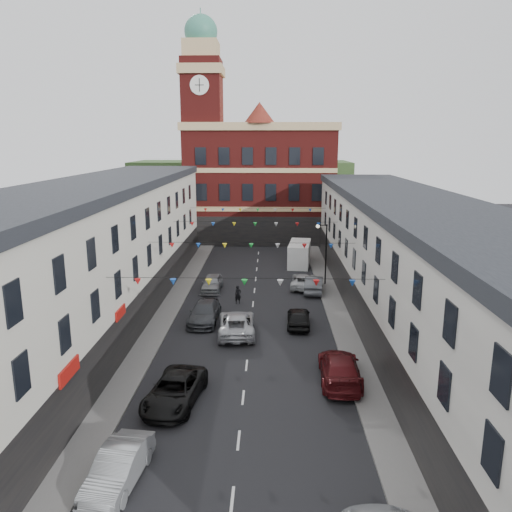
# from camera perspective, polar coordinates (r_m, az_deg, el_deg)

# --- Properties ---
(ground) EXTENTS (160.00, 160.00, 0.00)m
(ground) POSITION_cam_1_polar(r_m,az_deg,el_deg) (35.50, -0.79, -9.63)
(ground) COLOR black
(ground) RESTS_ON ground
(pavement_left) EXTENTS (1.80, 64.00, 0.15)m
(pavement_left) POSITION_cam_1_polar(r_m,az_deg,el_deg) (38.21, -11.16, -8.08)
(pavement_left) COLOR #605E5B
(pavement_left) RESTS_ON ground
(pavement_right) EXTENTS (1.80, 64.00, 0.15)m
(pavement_right) POSITION_cam_1_polar(r_m,az_deg,el_deg) (37.70, 9.99, -8.33)
(pavement_right) COLOR #605E5B
(pavement_right) RESTS_ON ground
(terrace_left) EXTENTS (8.40, 56.00, 10.70)m
(terrace_left) POSITION_cam_1_polar(r_m,az_deg,el_deg) (37.16, -19.21, -0.66)
(terrace_left) COLOR beige
(terrace_left) RESTS_ON ground
(terrace_right) EXTENTS (8.40, 56.00, 9.70)m
(terrace_right) POSITION_cam_1_polar(r_m,az_deg,el_deg) (36.38, 18.14, -1.67)
(terrace_right) COLOR beige
(terrace_right) RESTS_ON ground
(civic_building) EXTENTS (20.60, 13.30, 18.50)m
(civic_building) POSITION_cam_1_polar(r_m,az_deg,el_deg) (70.91, 0.48, 8.52)
(civic_building) COLOR maroon
(civic_building) RESTS_ON ground
(clock_tower) EXTENTS (5.60, 5.60, 30.00)m
(clock_tower) POSITION_cam_1_polar(r_m,az_deg,el_deg) (68.33, -6.06, 13.99)
(clock_tower) COLOR maroon
(clock_tower) RESTS_ON ground
(distant_hill) EXTENTS (40.00, 14.00, 10.00)m
(distant_hill) POSITION_cam_1_polar(r_m,az_deg,el_deg) (95.29, -1.67, 7.77)
(distant_hill) COLOR #304E24
(distant_hill) RESTS_ON ground
(street_lamp) EXTENTS (1.10, 0.36, 6.00)m
(street_lamp) POSITION_cam_1_polar(r_m,az_deg,el_deg) (48.02, 7.73, 1.16)
(street_lamp) COLOR black
(street_lamp) RESTS_ON ground
(car_left_b) EXTENTS (2.10, 4.71, 1.50)m
(car_left_b) POSITION_cam_1_polar(r_m,az_deg,el_deg) (22.64, -15.46, -22.26)
(car_left_b) COLOR gray
(car_left_b) RESTS_ON ground
(car_left_c) EXTENTS (3.18, 5.63, 1.49)m
(car_left_c) POSITION_cam_1_polar(r_m,az_deg,el_deg) (27.73, -9.28, -14.93)
(car_left_c) COLOR black
(car_left_c) RESTS_ON ground
(car_left_d) EXTENTS (2.32, 5.30, 1.52)m
(car_left_d) POSITION_cam_1_polar(r_m,az_deg,el_deg) (38.93, -5.90, -6.42)
(car_left_d) COLOR #383B3F
(car_left_d) RESTS_ON ground
(car_left_e) EXTENTS (1.85, 4.38, 1.48)m
(car_left_e) POSITION_cam_1_polar(r_m,az_deg,el_deg) (46.82, -5.04, -3.08)
(car_left_e) COLOR gray
(car_left_e) RESTS_ON ground
(car_right_c) EXTENTS (2.52, 5.73, 1.64)m
(car_right_c) POSITION_cam_1_polar(r_m,az_deg,el_deg) (29.97, 9.54, -12.55)
(car_right_c) COLOR #511013
(car_right_c) RESTS_ON ground
(car_right_d) EXTENTS (1.89, 4.30, 1.44)m
(car_right_d) POSITION_cam_1_polar(r_m,az_deg,el_deg) (37.97, 4.89, -6.97)
(car_right_d) COLOR black
(car_right_d) RESTS_ON ground
(car_right_e) EXTENTS (2.12, 4.76, 1.52)m
(car_right_e) POSITION_cam_1_polar(r_m,az_deg,el_deg) (46.48, 6.62, -3.21)
(car_right_e) COLOR #53565B
(car_right_e) RESTS_ON ground
(car_right_f) EXTENTS (2.74, 5.00, 1.33)m
(car_right_f) POSITION_cam_1_polar(r_m,az_deg,el_deg) (47.80, 5.40, -2.84)
(car_right_f) COLOR silver
(car_right_f) RESTS_ON ground
(moving_car) EXTENTS (2.92, 5.74, 1.55)m
(moving_car) POSITION_cam_1_polar(r_m,az_deg,el_deg) (36.45, -2.23, -7.70)
(moving_car) COLOR #B8BAC0
(moving_car) RESTS_ON ground
(white_van) EXTENTS (2.94, 6.02, 2.56)m
(white_van) POSITION_cam_1_polar(r_m,az_deg,el_deg) (56.35, 4.99, 0.25)
(white_van) COLOR white
(white_van) RESTS_ON ground
(pedestrian) EXTENTS (0.68, 0.57, 1.59)m
(pedestrian) POSITION_cam_1_polar(r_m,az_deg,el_deg) (42.93, -2.07, -4.45)
(pedestrian) COLOR black
(pedestrian) RESTS_ON ground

